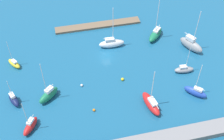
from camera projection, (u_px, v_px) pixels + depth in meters
water at (106, 56)px, 79.75m from camera, size 160.00×160.00×0.00m
pier_dock at (98, 25)px, 89.60m from camera, size 27.20×3.12×0.71m
sailboat_green_lone_south at (156, 34)px, 84.92m from camera, size 7.02×7.27×13.21m
sailboat_gray_outer_mooring at (191, 44)px, 80.79m from camera, size 5.62×7.88×12.99m
sailboat_red_near_pier at (30, 126)px, 61.82m from camera, size 4.12×5.22×9.16m
sailboat_yellow_center_basin at (14, 63)px, 76.28m from camera, size 4.07×4.81×8.31m
sailboat_blue_lone_north at (195, 92)px, 68.80m from camera, size 5.29×5.30×9.98m
sailboat_white_inner_mooring at (112, 43)px, 81.71m from camera, size 7.53×2.46×13.15m
sailboat_navy_far_south at (14, 100)px, 67.18m from camera, size 3.43×5.07×7.65m
sailboat_green_mid_basin at (49, 95)px, 67.87m from camera, size 5.75×5.42×11.78m
sailboat_gray_along_channel at (184, 69)px, 74.61m from camera, size 5.33×2.34×9.30m
sailboat_red_east_end at (151, 103)px, 66.07m from camera, size 3.56×7.68×11.37m
mooring_buoy_orange at (94, 110)px, 65.82m from camera, size 0.65×0.65×0.65m
mooring_buoy_white at (82, 85)px, 71.37m from camera, size 0.66×0.66×0.66m
mooring_buoy_yellow at (123, 79)px, 72.77m from camera, size 0.80×0.80×0.80m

